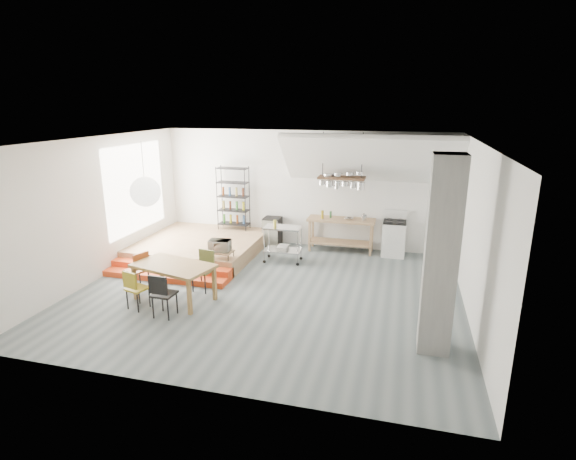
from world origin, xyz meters
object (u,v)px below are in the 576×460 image
(stove, at_px, (394,238))
(dining_table, at_px, (173,268))
(rolling_cart, at_px, (283,239))
(mini_fridge, at_px, (272,231))

(stove, xyz_separation_m, dining_table, (-4.24, -3.99, 0.20))
(dining_table, xyz_separation_m, rolling_cart, (1.54, 2.78, -0.09))
(mini_fridge, bearing_deg, rolling_cart, -62.61)
(rolling_cart, distance_m, mini_fridge, 1.43)
(rolling_cart, bearing_deg, stove, 22.47)
(dining_table, distance_m, mini_fridge, 4.14)
(mini_fridge, bearing_deg, dining_table, -102.35)
(stove, relative_size, mini_fridge, 1.47)
(stove, relative_size, rolling_cart, 1.23)
(stove, height_order, rolling_cart, stove)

